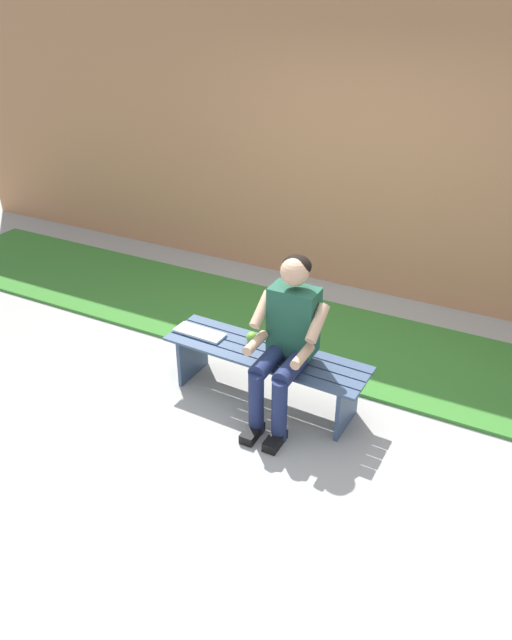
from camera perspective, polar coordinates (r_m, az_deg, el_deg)
ground_plane at (r=4.57m, az=-16.91°, el=-10.52°), size 10.00×7.00×0.04m
grass_strip at (r=5.46m, az=5.74°, el=-1.54°), size 9.00×1.33×0.03m
brick_wall at (r=6.16m, az=6.67°, el=17.45°), size 9.50×0.24×3.08m
bench_near at (r=4.49m, az=0.89°, el=-4.20°), size 1.59×0.48×0.43m
person_seated at (r=4.15m, az=2.91°, el=-1.63°), size 0.50×0.69×1.24m
apple at (r=4.53m, az=-0.41°, el=-1.66°), size 0.09×0.09×0.09m
book_open at (r=4.67m, az=-5.41°, el=-1.25°), size 0.42×0.17×0.02m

